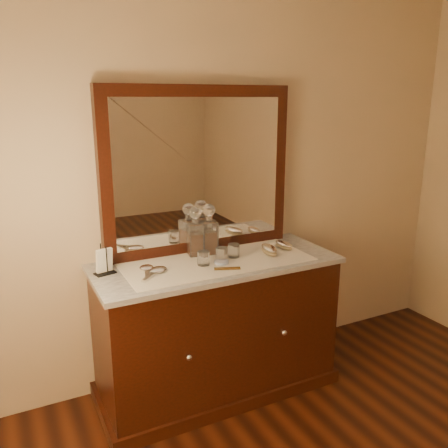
{
  "coord_description": "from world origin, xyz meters",
  "views": [
    {
      "loc": [
        -1.11,
        -0.36,
        1.77
      ],
      "look_at": [
        0.0,
        1.85,
        1.1
      ],
      "focal_mm": 37.26,
      "sensor_mm": 36.0,
      "label": 1
    }
  ],
  "objects_px": {
    "brush_near": "(269,250)",
    "hand_mirror_outer": "(147,269)",
    "brush_far": "(284,245)",
    "mirror_frame": "(198,171)",
    "pin_dish": "(221,262)",
    "napkin_rack": "(104,262)",
    "dresser_cabinet": "(217,329)",
    "comb": "(227,268)",
    "decanter_right": "(209,234)",
    "decanter_left": "(196,237)",
    "hand_mirror_inner": "(157,271)"
  },
  "relations": [
    {
      "from": "brush_near",
      "to": "hand_mirror_outer",
      "type": "height_order",
      "value": "brush_near"
    },
    {
      "from": "brush_near",
      "to": "brush_far",
      "type": "bearing_deg",
      "value": 18.27
    },
    {
      "from": "brush_near",
      "to": "mirror_frame",
      "type": "bearing_deg",
      "value": 141.84
    },
    {
      "from": "mirror_frame",
      "to": "brush_far",
      "type": "xyz_separation_m",
      "value": [
        0.48,
        -0.23,
        -0.48
      ]
    },
    {
      "from": "pin_dish",
      "to": "napkin_rack",
      "type": "relative_size",
      "value": 0.51
    },
    {
      "from": "dresser_cabinet",
      "to": "pin_dish",
      "type": "xyz_separation_m",
      "value": [
        0.01,
        -0.05,
        0.45
      ]
    },
    {
      "from": "pin_dish",
      "to": "hand_mirror_outer",
      "type": "distance_m",
      "value": 0.43
    },
    {
      "from": "dresser_cabinet",
      "to": "napkin_rack",
      "type": "distance_m",
      "value": 0.81
    },
    {
      "from": "comb",
      "to": "napkin_rack",
      "type": "height_order",
      "value": "napkin_rack"
    },
    {
      "from": "decanter_right",
      "to": "brush_far",
      "type": "bearing_deg",
      "value": -15.02
    },
    {
      "from": "napkin_rack",
      "to": "brush_far",
      "type": "distance_m",
      "value": 1.12
    },
    {
      "from": "pin_dish",
      "to": "napkin_rack",
      "type": "xyz_separation_m",
      "value": [
        -0.64,
        0.14,
        0.05
      ]
    },
    {
      "from": "mirror_frame",
      "to": "brush_far",
      "type": "bearing_deg",
      "value": -25.12
    },
    {
      "from": "pin_dish",
      "to": "brush_far",
      "type": "xyz_separation_m",
      "value": [
        0.48,
        0.07,
        0.01
      ]
    },
    {
      "from": "mirror_frame",
      "to": "brush_far",
      "type": "distance_m",
      "value": 0.71
    },
    {
      "from": "mirror_frame",
      "to": "decanter_left",
      "type": "height_order",
      "value": "mirror_frame"
    },
    {
      "from": "pin_dish",
      "to": "dresser_cabinet",
      "type": "bearing_deg",
      "value": 96.47
    },
    {
      "from": "dresser_cabinet",
      "to": "brush_far",
      "type": "height_order",
      "value": "brush_far"
    },
    {
      "from": "decanter_right",
      "to": "hand_mirror_inner",
      "type": "xyz_separation_m",
      "value": [
        -0.4,
        -0.17,
        -0.11
      ]
    },
    {
      "from": "mirror_frame",
      "to": "hand_mirror_inner",
      "type": "distance_m",
      "value": 0.67
    },
    {
      "from": "dresser_cabinet",
      "to": "comb",
      "type": "relative_size",
      "value": 9.59
    },
    {
      "from": "decanter_left",
      "to": "hand_mirror_outer",
      "type": "xyz_separation_m",
      "value": [
        -0.35,
        -0.12,
        -0.11
      ]
    },
    {
      "from": "brush_far",
      "to": "hand_mirror_inner",
      "type": "relative_size",
      "value": 0.75
    },
    {
      "from": "brush_near",
      "to": "hand_mirror_outer",
      "type": "distance_m",
      "value": 0.76
    },
    {
      "from": "hand_mirror_outer",
      "to": "decanter_right",
      "type": "bearing_deg",
      "value": 14.27
    },
    {
      "from": "napkin_rack",
      "to": "brush_far",
      "type": "bearing_deg",
      "value": -3.67
    },
    {
      "from": "mirror_frame",
      "to": "pin_dish",
      "type": "relative_size",
      "value": 14.23
    },
    {
      "from": "mirror_frame",
      "to": "pin_dish",
      "type": "bearing_deg",
      "value": -88.83
    },
    {
      "from": "dresser_cabinet",
      "to": "hand_mirror_inner",
      "type": "height_order",
      "value": "hand_mirror_inner"
    },
    {
      "from": "decanter_left",
      "to": "hand_mirror_outer",
      "type": "distance_m",
      "value": 0.38
    },
    {
      "from": "dresser_cabinet",
      "to": "brush_near",
      "type": "relative_size",
      "value": 7.6
    },
    {
      "from": "brush_near",
      "to": "napkin_rack",
      "type": "bearing_deg",
      "value": 173.18
    },
    {
      "from": "hand_mirror_outer",
      "to": "hand_mirror_inner",
      "type": "distance_m",
      "value": 0.07
    },
    {
      "from": "pin_dish",
      "to": "decanter_left",
      "type": "xyz_separation_m",
      "value": [
        -0.07,
        0.2,
        0.11
      ]
    },
    {
      "from": "dresser_cabinet",
      "to": "brush_near",
      "type": "bearing_deg",
      "value": -4.43
    },
    {
      "from": "napkin_rack",
      "to": "hand_mirror_inner",
      "type": "distance_m",
      "value": 0.29
    },
    {
      "from": "pin_dish",
      "to": "hand_mirror_inner",
      "type": "relative_size",
      "value": 0.42
    },
    {
      "from": "napkin_rack",
      "to": "decanter_left",
      "type": "bearing_deg",
      "value": 6.1
    },
    {
      "from": "dresser_cabinet",
      "to": "decanter_left",
      "type": "bearing_deg",
      "value": 113.63
    },
    {
      "from": "decanter_left",
      "to": "brush_far",
      "type": "distance_m",
      "value": 0.57
    },
    {
      "from": "napkin_rack",
      "to": "hand_mirror_outer",
      "type": "distance_m",
      "value": 0.23
    },
    {
      "from": "dresser_cabinet",
      "to": "brush_near",
      "type": "xyz_separation_m",
      "value": [
        0.35,
        -0.03,
        0.47
      ]
    },
    {
      "from": "brush_near",
      "to": "decanter_right",
      "type": "bearing_deg",
      "value": 152.49
    },
    {
      "from": "comb",
      "to": "decanter_right",
      "type": "xyz_separation_m",
      "value": [
        0.03,
        0.3,
        0.12
      ]
    },
    {
      "from": "comb",
      "to": "brush_far",
      "type": "bearing_deg",
      "value": 41.39
    },
    {
      "from": "hand_mirror_outer",
      "to": "comb",
      "type": "bearing_deg",
      "value": -24.81
    },
    {
      "from": "decanter_right",
      "to": "brush_far",
      "type": "distance_m",
      "value": 0.49
    },
    {
      "from": "dresser_cabinet",
      "to": "decanter_right",
      "type": "relative_size",
      "value": 4.51
    },
    {
      "from": "napkin_rack",
      "to": "pin_dish",
      "type": "bearing_deg",
      "value": -12.76
    },
    {
      "from": "mirror_frame",
      "to": "hand_mirror_outer",
      "type": "bearing_deg",
      "value": -152.77
    }
  ]
}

